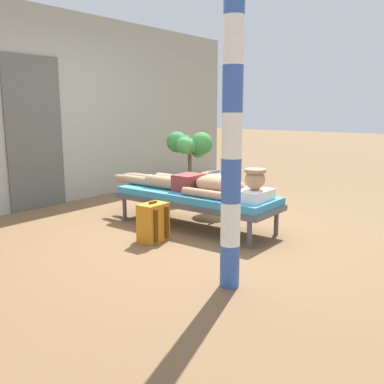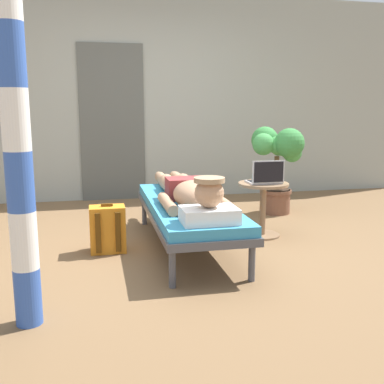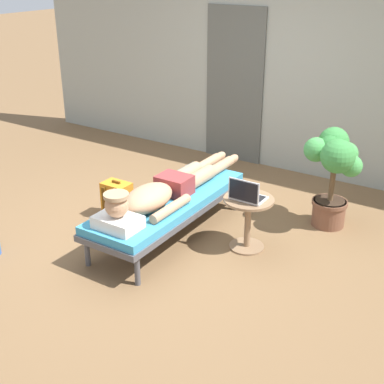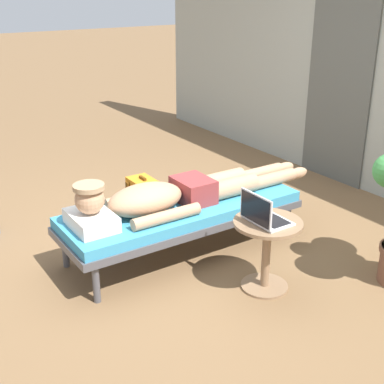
# 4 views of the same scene
# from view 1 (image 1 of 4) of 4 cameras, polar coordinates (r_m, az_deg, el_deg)

# --- Properties ---
(ground_plane) EXTENTS (40.00, 40.00, 0.00)m
(ground_plane) POSITION_cam_1_polar(r_m,az_deg,el_deg) (5.05, -0.66, -4.67)
(ground_plane) COLOR brown
(house_wall_back) EXTENTS (7.60, 0.20, 2.70)m
(house_wall_back) POSITION_cam_1_polar(r_m,az_deg,el_deg) (6.62, -16.66, 10.45)
(house_wall_back) COLOR #999E93
(house_wall_back) RESTS_ON ground
(house_door_panel) EXTENTS (0.84, 0.03, 2.04)m
(house_door_panel) POSITION_cam_1_polar(r_m,az_deg,el_deg) (6.24, -19.92, 7.20)
(house_door_panel) COLOR #545651
(house_door_panel) RESTS_ON ground
(lounge_chair) EXTENTS (0.68, 1.96, 0.42)m
(lounge_chair) POSITION_cam_1_polar(r_m,az_deg,el_deg) (4.99, 0.52, -0.78)
(lounge_chair) COLOR #4C4C51
(lounge_chair) RESTS_ON ground
(person_reclining) EXTENTS (0.53, 2.17, 0.33)m
(person_reclining) POSITION_cam_1_polar(r_m,az_deg,el_deg) (4.90, 1.39, 1.06)
(person_reclining) COLOR white
(person_reclining) RESTS_ON lounge_chair
(side_table) EXTENTS (0.48, 0.48, 0.52)m
(side_table) POSITION_cam_1_polar(r_m,az_deg,el_deg) (5.73, 3.62, 0.85)
(side_table) COLOR #8C6B4C
(side_table) RESTS_ON ground
(laptop) EXTENTS (0.31, 0.24, 0.23)m
(laptop) POSITION_cam_1_polar(r_m,az_deg,el_deg) (5.66, 4.08, 3.04)
(laptop) COLOR silver
(laptop) RESTS_ON side_table
(backpack) EXTENTS (0.30, 0.26, 0.42)m
(backpack) POSITION_cam_1_polar(r_m,az_deg,el_deg) (4.52, -5.14, -4.03)
(backpack) COLOR orange
(backpack) RESTS_ON ground
(potted_plant) EXTENTS (0.60, 0.67, 1.01)m
(potted_plant) POSITION_cam_1_polar(r_m,az_deg,el_deg) (6.59, -0.31, 4.95)
(potted_plant) COLOR brown
(potted_plant) RESTS_ON ground
(porch_post) EXTENTS (0.15, 0.15, 2.33)m
(porch_post) POSITION_cam_1_polar(r_m,az_deg,el_deg) (3.21, 5.25, 7.36)
(porch_post) COLOR #3359B2
(porch_post) RESTS_ON ground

